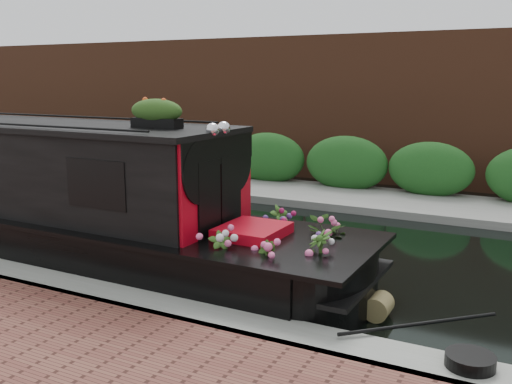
% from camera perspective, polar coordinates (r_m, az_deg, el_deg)
% --- Properties ---
extents(ground, '(80.00, 80.00, 0.00)m').
position_cam_1_polar(ground, '(9.96, -1.25, -5.22)').
color(ground, black).
rests_on(ground, ground).
extents(near_bank_coping, '(40.00, 0.60, 0.50)m').
position_cam_1_polar(near_bank_coping, '(7.41, -13.87, -11.54)').
color(near_bank_coping, gray).
rests_on(near_bank_coping, ground).
extents(far_bank_path, '(40.00, 2.40, 0.34)m').
position_cam_1_polar(far_bank_path, '(13.68, 7.24, -0.72)').
color(far_bank_path, gray).
rests_on(far_bank_path, ground).
extents(far_hedge, '(40.00, 1.10, 2.80)m').
position_cam_1_polar(far_hedge, '(14.51, 8.48, -0.06)').
color(far_hedge, '#1E531C').
rests_on(far_hedge, ground).
extents(far_brick_wall, '(40.00, 1.00, 8.00)m').
position_cam_1_polar(far_brick_wall, '(16.48, 10.88, 1.23)').
color(far_brick_wall, brown).
rests_on(far_brick_wall, ground).
extents(narrowboat, '(11.89, 2.18, 2.78)m').
position_cam_1_polar(narrowboat, '(10.40, -23.33, -0.74)').
color(narrowboat, black).
rests_on(narrowboat, ground).
extents(rope_fender, '(0.30, 0.35, 0.30)m').
position_cam_1_polar(rope_fender, '(7.12, 12.17, -11.13)').
color(rope_fender, olive).
rests_on(rope_fender, ground).
extents(coiled_mooring_rope, '(0.45, 0.45, 0.12)m').
position_cam_1_polar(coiled_mooring_rope, '(5.75, 20.63, -15.51)').
color(coiled_mooring_rope, black).
rests_on(coiled_mooring_rope, near_bank_coping).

